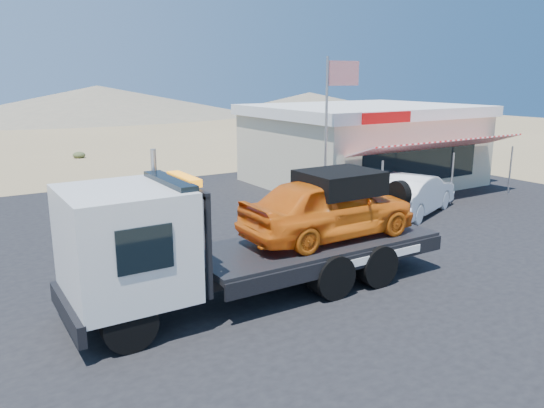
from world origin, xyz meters
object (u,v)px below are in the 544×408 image
(tow_truck, at_px, (257,228))
(flagpole, at_px, (331,119))
(jerky_store, at_px, (362,144))
(white_sedan, at_px, (414,193))

(tow_truck, height_order, flagpole, flagpole)
(flagpole, bearing_deg, jerky_store, 38.79)
(jerky_store, height_order, flagpole, flagpole)
(tow_truck, bearing_deg, white_sedan, 21.14)
(tow_truck, bearing_deg, flagpole, 39.07)
(tow_truck, distance_m, jerky_store, 15.15)
(white_sedan, height_order, flagpole, flagpole)
(tow_truck, relative_size, white_sedan, 1.95)
(white_sedan, xyz_separation_m, flagpole, (-3.06, 1.46, 2.94))
(flagpole, bearing_deg, white_sedan, -25.47)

